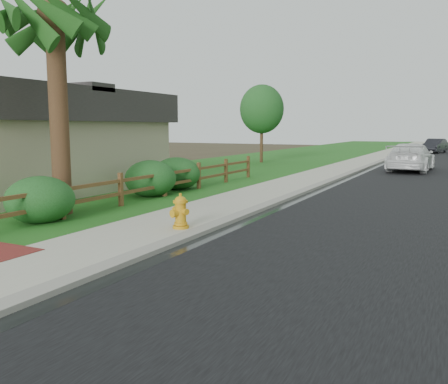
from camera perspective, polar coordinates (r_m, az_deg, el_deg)
The scene contains 17 objects.
ground at distance 8.95m, azimuth -15.56°, elevation -8.65°, with size 120.00×120.00×0.00m, color #3B3220.
curb at distance 41.70m, azimuth 19.62°, elevation 4.01°, with size 0.40×90.00×0.12m, color gray.
wet_gutter at distance 41.66m, azimuth 20.10°, elevation 3.93°, with size 0.50×90.00×0.00m, color black.
sidewalk at distance 41.89m, azimuth 17.86°, elevation 4.09°, with size 2.20×90.00×0.10m, color #A6A391.
grass_strip at distance 42.24m, azimuth 15.31°, elevation 4.19°, with size 1.60×90.00×0.06m, color #244F16.
lawn_near at distance 43.61m, azimuth 8.59°, elevation 4.47°, with size 9.00×90.00×0.04m, color #244F16.
ranch_fence at distance 15.94m, azimuth -9.58°, elevation 0.94°, with size 0.12×16.92×1.10m.
palm_tree at distance 14.43m, azimuth -19.76°, elevation 19.49°, with size 3.60×3.60×6.60m.
house at distance 21.48m, azimuth -24.80°, elevation 5.99°, with size 10.60×9.60×4.05m.
fire_hydrant at distance 11.31m, azimuth -5.27°, elevation -2.44°, with size 0.55×0.45×0.84m.
white_suv at distance 28.98m, azimuth 21.56°, elevation 3.92°, with size 2.20×5.41×1.57m, color white.
dark_car_far at distance 50.38m, azimuth 24.03°, elevation 5.10°, with size 1.46×4.18×1.38m, color black.
boulder at distance 16.37m, azimuth -19.75°, elevation -0.25°, with size 0.98×0.74×0.66m, color brown.
shrub_b at distance 13.20m, azimuth -21.26°, elevation -0.88°, with size 1.77×1.77×1.24m, color #1A3F16.
shrub_c at distance 17.17m, azimuth -8.84°, elevation 1.60°, with size 1.84×1.84×1.33m, color #1A3F16.
shrub_d at distance 19.03m, azimuth -5.71°, elevation 2.22°, with size 1.91×1.91×1.30m, color #1A3F16.
tree_near_left at distance 33.45m, azimuth 4.57°, elevation 9.90°, with size 3.06×3.06×5.42m.
Camera 1 is at (5.89, -6.27, 2.49)m, focal length 38.00 mm.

